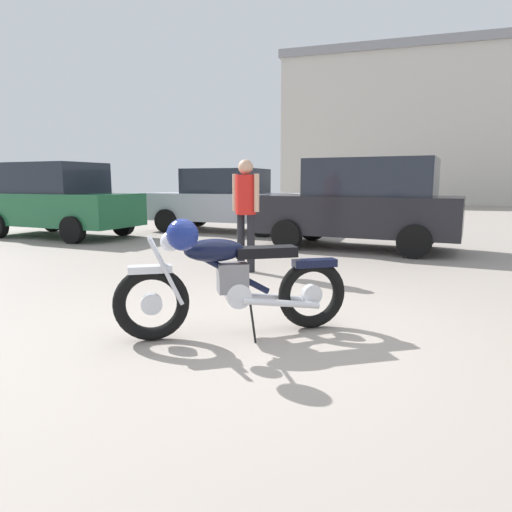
% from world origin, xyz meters
% --- Properties ---
extents(ground_plane, '(80.00, 80.00, 0.00)m').
position_xyz_m(ground_plane, '(0.00, 0.00, 0.00)').
color(ground_plane, gray).
extents(vintage_motorcycle, '(1.84, 1.21, 1.07)m').
position_xyz_m(vintage_motorcycle, '(-0.35, -0.09, 0.49)').
color(vintage_motorcycle, black).
rests_on(vintage_motorcycle, ground_plane).
extents(bystander, '(0.45, 0.30, 1.66)m').
position_xyz_m(bystander, '(-1.15, 2.70, 1.02)').
color(bystander, black).
rests_on(bystander, ground_plane).
extents(silver_sedan_mid, '(4.06, 2.15, 1.78)m').
position_xyz_m(silver_sedan_mid, '(-6.93, 5.44, 0.92)').
color(silver_sedan_mid, black).
rests_on(silver_sedan_mid, ground_plane).
extents(pale_sedan_back, '(4.28, 2.09, 1.67)m').
position_xyz_m(pale_sedan_back, '(-3.45, 7.82, 0.84)').
color(pale_sedan_back, black).
rests_on(pale_sedan_back, ground_plane).
extents(blue_hatchback_right, '(4.08, 2.22, 1.78)m').
position_xyz_m(blue_hatchback_right, '(0.31, 5.63, 0.92)').
color(blue_hatchback_right, black).
rests_on(blue_hatchback_right, ground_plane).
extents(industrial_building, '(19.61, 11.83, 9.15)m').
position_xyz_m(industrial_building, '(3.41, 29.83, 4.58)').
color(industrial_building, beige).
rests_on(industrial_building, ground_plane).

